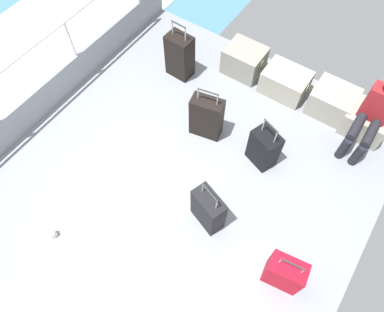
{
  "coord_description": "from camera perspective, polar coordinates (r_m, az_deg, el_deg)",
  "views": [
    {
      "loc": [
        1.23,
        -1.46,
        3.99
      ],
      "look_at": [
        -0.01,
        0.36,
        0.25
      ],
      "focal_mm": 33.38,
      "sensor_mm": 36.0,
      "label": 1
    }
  ],
  "objects": [
    {
      "name": "paper_cup",
      "position": [
        4.44,
        -21.38,
        -11.56
      ],
      "size": [
        0.08,
        0.08,
        0.1
      ],
      "primitive_type": "cylinder",
      "color": "white",
      "rests_on": "ground_plane"
    },
    {
      "name": "suitcase_1",
      "position": [
        4.46,
        11.41,
        1.28
      ],
      "size": [
        0.41,
        0.35,
        0.75
      ],
      "color": "black",
      "rests_on": "ground_plane"
    },
    {
      "name": "gunwale_port",
      "position": [
        5.28,
        -22.41,
        8.54
      ],
      "size": [
        0.06,
        5.2,
        0.45
      ],
      "primitive_type": "cube",
      "color": "gray",
      "rests_on": "ground_plane"
    },
    {
      "name": "suitcase_0",
      "position": [
        4.0,
        2.59,
        -8.54
      ],
      "size": [
        0.43,
        0.32,
        0.75
      ],
      "color": "black",
      "rests_on": "ground_plane"
    },
    {
      "name": "passenger_seated",
      "position": [
        4.84,
        27.04,
        6.05
      ],
      "size": [
        0.34,
        0.66,
        1.07
      ],
      "color": "maroon",
      "rests_on": "ground_plane"
    },
    {
      "name": "cargo_crate_1",
      "position": [
        5.3,
        14.67,
        11.35
      ],
      "size": [
        0.65,
        0.46,
        0.37
      ],
      "color": "#9E9989",
      "rests_on": "ground_plane"
    },
    {
      "name": "cargo_crate_0",
      "position": [
        5.45,
        8.34,
        14.9
      ],
      "size": [
        0.58,
        0.46,
        0.42
      ],
      "color": "gray",
      "rests_on": "ground_plane"
    },
    {
      "name": "suitcase_4",
      "position": [
        5.27,
        -1.97,
        15.7
      ],
      "size": [
        0.37,
        0.27,
        0.89
      ],
      "color": "black",
      "rests_on": "ground_plane"
    },
    {
      "name": "railing_port",
      "position": [
        4.9,
        -24.6,
        12.56
      ],
      "size": [
        0.04,
        4.2,
        1.02
      ],
      "color": "silver",
      "rests_on": "ground_plane"
    },
    {
      "name": "suitcase_3",
      "position": [
        4.58,
        2.33,
        6.22
      ],
      "size": [
        0.44,
        0.29,
        0.82
      ],
      "color": "black",
      "rests_on": "ground_plane"
    },
    {
      "name": "cargo_crate_3",
      "position": [
        5.23,
        26.06,
        4.94
      ],
      "size": [
        0.57,
        0.48,
        0.37
      ],
      "color": "#9E9989",
      "rests_on": "ground_plane"
    },
    {
      "name": "suitcase_2",
      "position": [
        3.94,
        14.55,
        -17.64
      ],
      "size": [
        0.4,
        0.28,
        0.62
      ],
      "color": "#B70C1E",
      "rests_on": "ground_plane"
    },
    {
      "name": "ground_plane",
      "position": [
        4.45,
        -2.53,
        -5.12
      ],
      "size": [
        4.4,
        5.2,
        0.06
      ],
      "primitive_type": "cube",
      "color": "gray"
    },
    {
      "name": "cargo_crate_2",
      "position": [
        5.25,
        21.5,
        8.14
      ],
      "size": [
        0.6,
        0.49,
        0.39
      ],
      "color": "gray",
      "rests_on": "ground_plane"
    }
  ]
}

